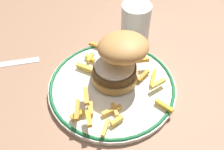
# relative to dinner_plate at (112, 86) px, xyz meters

# --- Properties ---
(ground_plane) EXTENTS (1.35, 1.06, 0.04)m
(ground_plane) POSITION_rel_dinner_plate_xyz_m (0.04, 0.01, -0.03)
(ground_plane) COLOR #956C53
(dinner_plate) EXTENTS (0.29, 0.29, 0.02)m
(dinner_plate) POSITION_rel_dinner_plate_xyz_m (0.00, 0.00, 0.00)
(dinner_plate) COLOR white
(dinner_plate) RESTS_ON ground_plane
(burger) EXTENTS (0.13, 0.13, 0.12)m
(burger) POSITION_rel_dinner_plate_xyz_m (-0.01, 0.03, 0.07)
(burger) COLOR #C28C49
(burger) RESTS_ON dinner_plate
(fries_pile) EXTENTS (0.28, 0.23, 0.03)m
(fries_pile) POSITION_rel_dinner_plate_xyz_m (0.02, -0.01, 0.02)
(fries_pile) COLOR gold
(fries_pile) RESTS_ON dinner_plate
(water_glass) EXTENTS (0.08, 0.08, 0.10)m
(water_glass) POSITION_rel_dinner_plate_xyz_m (-0.13, 0.15, 0.03)
(water_glass) COLOR silver
(water_glass) RESTS_ON ground_plane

